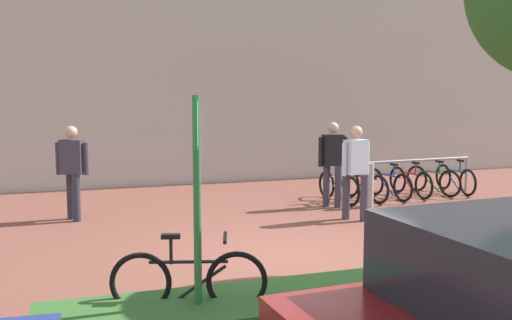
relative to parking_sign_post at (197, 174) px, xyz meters
name	(u,v)px	position (x,y,z in m)	size (l,w,h in m)	color
ground_plane	(296,256)	(1.85, 1.84, -1.52)	(60.00, 60.00, 0.00)	brown
planter_strip	(357,292)	(1.84, 0.00, -1.44)	(7.00, 1.10, 0.16)	#336028
parking_sign_post	(197,174)	(0.00, 0.00, 0.00)	(0.12, 0.36, 2.31)	#2D7238
bike_at_sign	(189,280)	(-0.05, 0.19, -1.17)	(1.63, 0.58, 0.86)	black
bike_rack_cluster	(399,182)	(5.77, 5.43, -1.17)	(3.75, 1.75, 0.83)	#99999E
bollard_steel	(370,185)	(4.57, 4.61, -1.07)	(0.16, 0.16, 0.90)	#ADADB2
person_shirt_blue	(356,167)	(3.74, 3.66, -0.53)	(0.60, 0.39, 1.72)	#383342
person_suited_dark	(333,159)	(3.87, 4.88, -0.53)	(0.61, 0.33, 1.72)	#383342
person_suited_navy	(72,167)	(-1.11, 5.26, -0.53)	(0.57, 0.38, 1.72)	#2D2D38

